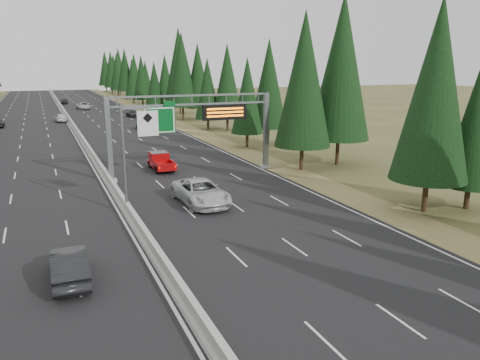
# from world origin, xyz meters

# --- Properties ---
(road) EXTENTS (32.00, 260.00, 0.08)m
(road) POSITION_xyz_m (0.00, 80.00, 0.04)
(road) COLOR black
(road) RESTS_ON ground
(shoulder_right) EXTENTS (3.60, 260.00, 0.06)m
(shoulder_right) POSITION_xyz_m (17.80, 80.00, 0.03)
(shoulder_right) COLOR olive
(shoulder_right) RESTS_ON ground
(median_barrier) EXTENTS (0.70, 260.00, 0.85)m
(median_barrier) POSITION_xyz_m (0.00, 80.00, 0.41)
(median_barrier) COLOR gray
(median_barrier) RESTS_ON road
(sign_gantry) EXTENTS (16.75, 0.98, 7.80)m
(sign_gantry) POSITION_xyz_m (8.92, 34.88, 5.27)
(sign_gantry) COLOR slate
(sign_gantry) RESTS_ON road
(hov_sign_pole) EXTENTS (2.80, 0.50, 8.00)m
(hov_sign_pole) POSITION_xyz_m (0.58, 24.97, 4.72)
(hov_sign_pole) COLOR slate
(hov_sign_pole) RESTS_ON road
(tree_row_right) EXTENTS (12.12, 239.91, 18.66)m
(tree_row_right) POSITION_xyz_m (22.08, 66.57, 9.05)
(tree_row_right) COLOR black
(tree_row_right) RESTS_ON ground
(silver_minivan) EXTENTS (3.37, 6.80, 1.85)m
(silver_minivan) POSITION_xyz_m (5.76, 25.24, 1.01)
(silver_minivan) COLOR silver
(silver_minivan) RESTS_ON road
(red_pickup) EXTENTS (1.89, 5.29, 1.72)m
(red_pickup) POSITION_xyz_m (5.84, 38.78, 1.03)
(red_pickup) COLOR black
(red_pickup) RESTS_ON road
(car_ahead_green) EXTENTS (1.94, 4.57, 1.54)m
(car_ahead_green) POSITION_xyz_m (10.56, 69.60, 0.85)
(car_ahead_green) COLOR #155F20
(car_ahead_green) RESTS_ON road
(car_ahead_dkred) EXTENTS (1.56, 4.21, 1.38)m
(car_ahead_dkred) POSITION_xyz_m (14.38, 80.44, 0.77)
(car_ahead_dkred) COLOR maroon
(car_ahead_dkred) RESTS_ON road
(car_ahead_dkgrey) EXTENTS (2.25, 4.81, 1.36)m
(car_ahead_dkgrey) POSITION_xyz_m (12.68, 90.39, 0.76)
(car_ahead_dkgrey) COLOR black
(car_ahead_dkgrey) RESTS_ON road
(car_ahead_white) EXTENTS (3.17, 6.00, 1.61)m
(car_ahead_white) POSITION_xyz_m (4.91, 112.72, 0.88)
(car_ahead_white) COLOR #BABABA
(car_ahead_white) RESTS_ON road
(car_ahead_far) EXTENTS (2.27, 4.76, 1.57)m
(car_ahead_far) POSITION_xyz_m (1.50, 131.53, 0.86)
(car_ahead_far) COLOR #232326
(car_ahead_far) RESTS_ON road
(car_onc_near) EXTENTS (1.82, 5.02, 1.65)m
(car_onc_near) POSITION_xyz_m (-4.57, 15.00, 0.90)
(car_onc_near) COLOR black
(car_onc_near) RESTS_ON road
(car_onc_white) EXTENTS (2.14, 4.75, 1.59)m
(car_onc_white) POSITION_xyz_m (-1.50, 87.17, 0.87)
(car_onc_white) COLOR silver
(car_onc_white) RESTS_ON road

